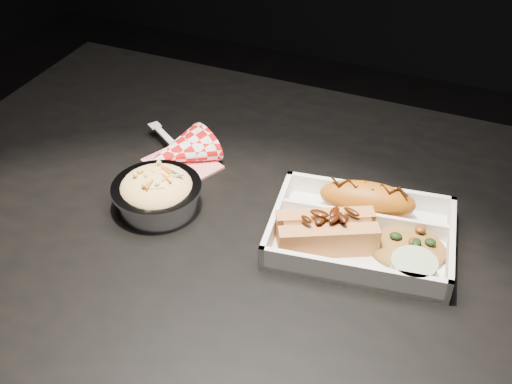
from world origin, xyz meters
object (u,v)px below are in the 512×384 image
napkin_fork (179,152)px  food_tray (361,236)px  hotdog (327,230)px  foil_coleslaw_cup (157,191)px  fried_pastry (367,199)px  dining_table (269,259)px

napkin_fork → food_tray: bearing=20.7°
hotdog → napkin_fork: (-0.29, 0.11, -0.02)m
foil_coleslaw_cup → napkin_fork: 0.13m
fried_pastry → hotdog: 0.09m
food_tray → dining_table: bearing=170.3°
food_tray → fried_pastry: size_ratio=1.95×
fried_pastry → hotdog: (-0.03, -0.09, -0.00)m
foil_coleslaw_cup → napkin_fork: (-0.03, 0.12, -0.01)m
food_tray → fried_pastry: (-0.01, 0.05, 0.02)m
hotdog → napkin_fork: bearing=132.4°
dining_table → napkin_fork: (-0.19, 0.07, 0.11)m
dining_table → hotdog: 0.16m
dining_table → hotdog: (0.10, -0.04, 0.12)m
fried_pastry → foil_coleslaw_cup: foil_coleslaw_cup is taller
fried_pastry → napkin_fork: napkin_fork is taller
hotdog → foil_coleslaw_cup: bearing=156.0°
fried_pastry → napkin_fork: bearing=176.1°
fried_pastry → foil_coleslaw_cup: bearing=-161.1°
foil_coleslaw_cup → dining_table: bearing=16.9°
hotdog → napkin_fork: 0.31m
dining_table → foil_coleslaw_cup: bearing=-163.1°
fried_pastry → foil_coleslaw_cup: 0.31m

